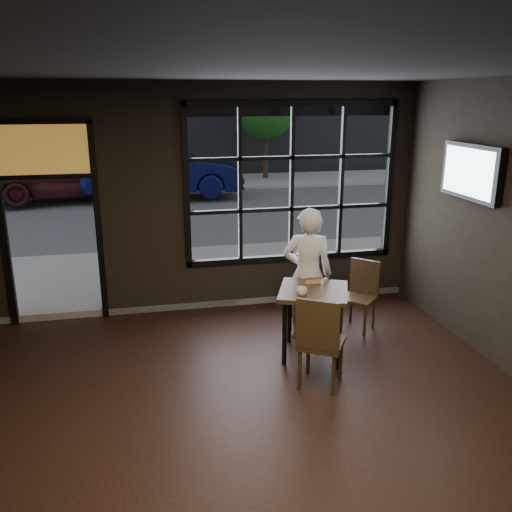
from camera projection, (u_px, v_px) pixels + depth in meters
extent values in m
cube|color=black|center=(264.00, 457.00, 4.72)|extent=(6.00, 7.00, 0.02)
cube|color=black|center=(266.00, 66.00, 3.79)|extent=(6.00, 7.00, 0.02)
cube|color=black|center=(292.00, 183.00, 7.72)|extent=(3.06, 0.12, 2.28)
cube|color=orange|center=(43.00, 149.00, 6.89)|extent=(1.20, 0.06, 0.70)
cube|color=#545456|center=(157.00, 157.00, 27.20)|extent=(60.00, 41.00, 0.04)
cube|color=#302113|center=(313.00, 322.00, 6.43)|extent=(1.01, 1.01, 0.84)
cube|color=#302113|center=(321.00, 340.00, 5.74)|extent=(0.62, 0.62, 1.04)
cube|color=#302113|center=(359.00, 297.00, 7.13)|extent=(0.57, 0.57, 0.92)
imported|color=silver|center=(307.00, 274.00, 6.79)|extent=(0.71, 0.56, 1.71)
imported|color=silver|center=(302.00, 291.00, 6.11)|extent=(0.13, 0.13, 0.10)
cube|color=black|center=(471.00, 172.00, 6.40)|extent=(0.13, 1.12, 0.66)
imported|color=#070B32|center=(164.00, 171.00, 16.00)|extent=(4.64, 1.73, 1.52)
imported|color=#391117|center=(63.00, 170.00, 15.60)|extent=(5.05, 2.81, 1.63)
cylinder|color=#332114|center=(117.00, 153.00, 18.52)|extent=(0.20, 0.20, 2.21)
sphere|color=#1C5315|center=(113.00, 98.00, 18.00)|extent=(2.41, 2.41, 2.41)
cylinder|color=#332114|center=(265.00, 154.00, 19.45)|extent=(0.17, 0.17, 1.92)
sphere|color=#295B25|center=(266.00, 109.00, 19.00)|extent=(2.09, 2.09, 2.09)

